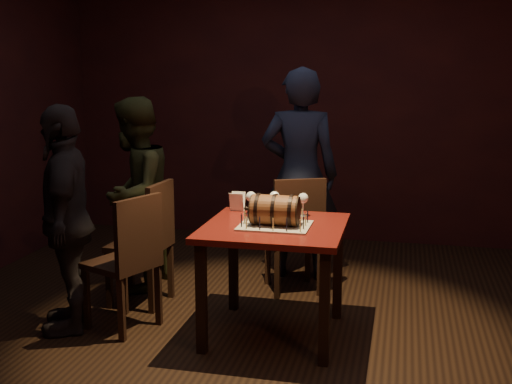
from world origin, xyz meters
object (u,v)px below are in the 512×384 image
barrel_cake (275,210)px  chair_back (296,229)px  wine_glass_mid (274,198)px  wine_glass_left (251,198)px  chair_left_front (129,255)px  pub_table (274,241)px  person_left_front (66,219)px  person_left_rear (135,195)px  wine_glass_right (303,199)px  pint_of_ale (263,207)px  chair_left_rear (149,237)px  person_back (300,174)px

barrel_cake → chair_back: (-0.00, 0.85, -0.34)m
wine_glass_mid → wine_glass_left: bearing=-164.6°
chair_left_front → pub_table: bearing=8.7°
person_left_front → barrel_cake: bearing=74.9°
chair_back → person_left_rear: size_ratio=0.61×
wine_glass_mid → person_left_front: (-1.30, -0.51, -0.10)m
wine_glass_mid → person_left_rear: person_left_rear is taller
barrel_cake → wine_glass_right: bearing=68.7°
pub_table → wine_glass_right: size_ratio=5.59×
wine_glass_mid → chair_left_front: chair_left_front is taller
barrel_cake → pub_table: bearing=104.4°
barrel_cake → pint_of_ale: (-0.13, 0.23, -0.04)m
chair_back → chair_left_rear: size_ratio=1.00×
wine_glass_right → person_left_rear: (-1.40, 0.36, -0.10)m
pint_of_ale → person_left_rear: bearing=157.9°
wine_glass_right → chair_left_rear: chair_left_rear is taller
pint_of_ale → person_left_front: 1.31m
chair_left_rear → wine_glass_left: bearing=-5.2°
pint_of_ale → chair_back: 0.70m
wine_glass_mid → pub_table: bearing=-78.4°
wine_glass_left → person_left_front: 1.24m
wine_glass_mid → chair_left_front: size_ratio=0.17×
wine_glass_right → chair_left_rear: size_ratio=0.17×
chair_back → pint_of_ale: bearing=-101.6°
wine_glass_left → wine_glass_right: 0.36m
wine_glass_right → pub_table: bearing=-115.7°
person_left_front → pint_of_ale: bearing=85.7°
wine_glass_left → person_back: bearing=79.5°
barrel_cake → pint_of_ale: 0.27m
chair_back → wine_glass_left: bearing=-112.5°
pub_table → person_left_rear: bearing=152.5°
pint_of_ale → chair_left_front: 0.95m
chair_left_front → wine_glass_left: bearing=29.1°
barrel_cake → pint_of_ale: size_ratio=2.38×
wine_glass_mid → wine_glass_right: size_ratio=1.00×
pub_table → person_back: bearing=91.8°
chair_back → person_back: (-0.05, 0.42, 0.36)m
chair_back → chair_left_front: size_ratio=1.00×
barrel_cake → person_left_front: person_left_front is taller
barrel_cake → person_back: size_ratio=0.20×
chair_left_rear → pub_table: bearing=-18.3°
person_back → person_left_front: 1.97m
barrel_cake → chair_left_front: bearing=-173.7°
chair_left_rear → person_back: person_back is taller
pint_of_ale → person_left_rear: size_ratio=0.10×
pub_table → chair_left_rear: (-1.02, 0.34, -0.12)m
wine_glass_right → person_left_front: person_left_front is taller
chair_left_rear → barrel_cake: bearing=-20.2°
chair_left_front → person_left_front: person_left_front is taller
chair_back → chair_left_rear: (-1.02, -0.48, 0.00)m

